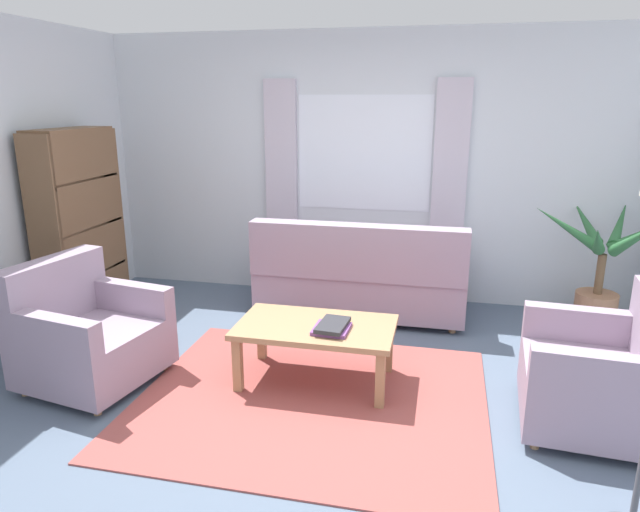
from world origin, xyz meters
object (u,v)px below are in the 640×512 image
(couch, at_px, (360,277))
(potted_plant, at_px, (601,274))
(armchair_right, at_px, (605,375))
(coffee_table, at_px, (316,332))
(book_stack_on_table, at_px, (332,327))
(bookshelf, at_px, (84,236))
(armchair_left, at_px, (86,334))

(couch, bearing_deg, potted_plant, -177.14)
(armchair_right, xyz_separation_m, potted_plant, (0.34, 1.65, 0.16))
(armchair_right, relative_size, coffee_table, 0.82)
(book_stack_on_table, bearing_deg, armchair_right, -3.63)
(potted_plant, xyz_separation_m, bookshelf, (-4.49, -0.69, 0.26))
(armchair_right, relative_size, potted_plant, 0.76)
(armchair_right, bearing_deg, book_stack_on_table, -89.47)
(potted_plant, bearing_deg, couch, -177.14)
(book_stack_on_table, bearing_deg, potted_plant, 37.00)
(armchair_left, xyz_separation_m, coffee_table, (1.59, 0.34, 0.03))
(armchair_left, bearing_deg, bookshelf, 43.32)
(coffee_table, bearing_deg, couch, 85.46)
(armchair_right, distance_m, coffee_table, 1.84)
(couch, height_order, potted_plant, potted_plant)
(armchair_right, xyz_separation_m, coffee_table, (-1.84, 0.19, 0.03))
(couch, xyz_separation_m, coffee_table, (-0.11, -1.36, 0.01))
(armchair_right, bearing_deg, couch, -127.59)
(couch, xyz_separation_m, book_stack_on_table, (0.02, -1.43, 0.10))
(armchair_left, xyz_separation_m, bookshelf, (-0.73, 1.11, 0.42))
(armchair_left, height_order, potted_plant, potted_plant)
(book_stack_on_table, height_order, potted_plant, potted_plant)
(coffee_table, distance_m, potted_plant, 2.62)
(potted_plant, bearing_deg, armchair_right, -101.58)
(armchair_right, height_order, potted_plant, potted_plant)
(couch, distance_m, book_stack_on_table, 1.44)
(armchair_right, bearing_deg, coffee_table, -91.62)
(armchair_left, relative_size, coffee_table, 0.88)
(armchair_right, xyz_separation_m, bookshelf, (-4.15, 0.96, 0.42))
(potted_plant, relative_size, bookshelf, 0.69)
(potted_plant, bearing_deg, coffee_table, -146.11)
(armchair_left, height_order, armchair_right, same)
(armchair_right, bearing_deg, bookshelf, -98.78)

